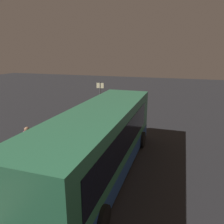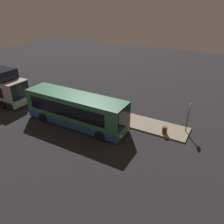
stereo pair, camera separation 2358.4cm
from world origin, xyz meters
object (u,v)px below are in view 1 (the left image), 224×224
(sign_post, at_px, (100,94))
(suitcase, at_px, (67,146))
(passenger_boarding, at_px, (73,132))
(passenger_waiting, at_px, (28,142))
(passenger_with_bags, at_px, (91,121))
(trash_bin, at_px, (109,114))
(bus_lead, at_px, (100,143))

(sign_post, bearing_deg, suitcase, -171.67)
(passenger_boarding, bearing_deg, suitcase, -52.05)
(passenger_waiting, height_order, passenger_with_bags, passenger_with_bags)
(passenger_boarding, bearing_deg, trash_bin, 140.13)
(trash_bin, bearing_deg, sign_post, 40.84)
(passenger_with_bags, xyz_separation_m, sign_post, (5.45, 1.45, 0.73))
(passenger_waiting, bearing_deg, passenger_with_bags, -77.40)
(bus_lead, xyz_separation_m, trash_bin, (7.99, 2.28, -1.02))
(passenger_waiting, relative_size, trash_bin, 2.61)
(passenger_with_bags, distance_m, sign_post, 5.69)
(passenger_waiting, relative_size, suitcase, 2.05)
(passenger_with_bags, bearing_deg, sign_post, 41.33)
(bus_lead, height_order, passenger_waiting, bus_lead)
(bus_lead, distance_m, passenger_with_bags, 4.65)
(bus_lead, height_order, passenger_with_bags, bus_lead)
(sign_post, bearing_deg, passenger_waiting, 179.02)
(passenger_waiting, xyz_separation_m, suitcase, (1.31, -1.37, -0.61))
(passenger_boarding, bearing_deg, passenger_waiting, -78.17)
(suitcase, relative_size, sign_post, 0.31)
(sign_post, bearing_deg, bus_lead, -159.22)
(passenger_waiting, height_order, trash_bin, passenger_waiting)
(passenger_with_bags, distance_m, suitcase, 2.85)
(bus_lead, bearing_deg, trash_bin, 15.95)
(bus_lead, distance_m, passenger_waiting, 3.81)
(bus_lead, relative_size, passenger_with_bags, 5.94)
(suitcase, height_order, trash_bin, suitcase)
(passenger_boarding, distance_m, trash_bin, 6.13)
(suitcase, bearing_deg, bus_lead, -118.61)
(passenger_waiting, relative_size, passenger_with_bags, 0.98)
(trash_bin, bearing_deg, suitcase, 178.85)
(bus_lead, relative_size, passenger_boarding, 5.92)
(suitcase, xyz_separation_m, sign_post, (8.22, 1.20, 1.36))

